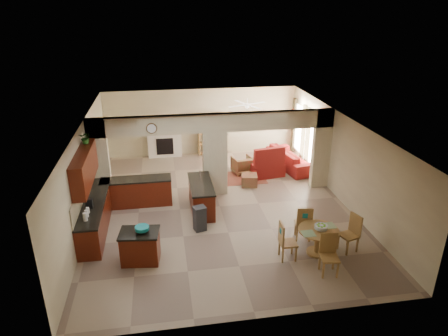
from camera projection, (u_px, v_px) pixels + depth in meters
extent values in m
plane|color=gray|center=(220.00, 206.00, 12.81)|extent=(10.00, 10.00, 0.00)
plane|color=white|center=(219.00, 122.00, 11.74)|extent=(10.00, 10.00, 0.00)
plane|color=beige|center=(202.00, 122.00, 16.84)|extent=(8.00, 0.00, 8.00)
plane|color=beige|center=(259.00, 262.00, 7.72)|extent=(8.00, 0.00, 8.00)
plane|color=beige|center=(85.00, 174.00, 11.68)|extent=(0.00, 10.00, 10.00)
plane|color=beige|center=(342.00, 159.00, 12.87)|extent=(0.00, 10.00, 10.00)
cube|color=beige|center=(100.00, 161.00, 12.64)|extent=(0.60, 0.25, 2.80)
cube|color=beige|center=(215.00, 163.00, 13.30)|extent=(0.80, 0.25, 2.20)
cube|color=beige|center=(321.00, 149.00, 13.74)|extent=(0.60, 0.25, 2.80)
cube|color=beige|center=(215.00, 123.00, 12.77)|extent=(8.00, 0.25, 0.60)
cube|color=#3B1406|center=(96.00, 216.00, 11.37)|extent=(0.60, 3.20, 0.86)
cube|color=black|center=(94.00, 202.00, 11.19)|extent=(0.62, 3.22, 0.05)
cube|color=tan|center=(82.00, 192.00, 11.03)|extent=(0.02, 3.20, 0.55)
cube|color=#3B1406|center=(137.00, 192.00, 12.78)|extent=(2.20, 0.60, 0.86)
cube|color=black|center=(136.00, 179.00, 12.61)|extent=(2.22, 0.62, 0.05)
cube|color=#3B1406|center=(84.00, 168.00, 10.78)|extent=(0.35, 2.40, 0.90)
cube|color=#3B1406|center=(201.00, 197.00, 12.47)|extent=(0.65, 1.80, 0.86)
cube|color=black|center=(201.00, 184.00, 12.29)|extent=(0.70, 1.85, 0.05)
cube|color=silver|center=(204.00, 210.00, 11.70)|extent=(0.58, 0.04, 0.70)
cylinder|color=#52381B|center=(152.00, 128.00, 12.35)|extent=(0.34, 0.03, 0.34)
cube|color=brown|center=(243.00, 178.00, 14.90)|extent=(1.60, 1.30, 0.01)
cube|color=beige|center=(165.00, 144.00, 16.78)|extent=(1.40, 0.28, 1.10)
cube|color=black|center=(165.00, 146.00, 16.67)|extent=(0.70, 0.04, 0.70)
cube|color=beige|center=(164.00, 131.00, 16.53)|extent=(1.60, 0.35, 0.10)
cube|color=olive|center=(211.00, 134.00, 16.92)|extent=(1.00, 0.32, 1.80)
cube|color=white|center=(314.00, 142.00, 15.04)|extent=(0.02, 0.90, 1.90)
cube|color=white|center=(299.00, 129.00, 16.59)|extent=(0.02, 0.90, 1.90)
cube|color=white|center=(306.00, 139.00, 15.87)|extent=(0.02, 0.70, 2.10)
cube|color=#46251C|center=(319.00, 147.00, 14.49)|extent=(0.10, 0.28, 2.30)
cube|color=#46251C|center=(308.00, 137.00, 15.58)|extent=(0.10, 0.28, 2.30)
cube|color=#46251C|center=(303.00, 133.00, 16.04)|extent=(0.10, 0.28, 2.30)
cube|color=#46251C|center=(294.00, 125.00, 17.13)|extent=(0.10, 0.28, 2.30)
cylinder|color=white|center=(247.00, 105.00, 14.79)|extent=(1.00, 1.00, 0.10)
cube|color=#3B1406|center=(140.00, 247.00, 9.97)|extent=(0.98, 0.74, 0.79)
cube|color=black|center=(139.00, 233.00, 9.81)|extent=(1.04, 0.80, 0.05)
cylinder|color=#12797E|center=(142.00, 229.00, 9.76)|extent=(0.34, 0.34, 0.16)
cube|color=#29292C|center=(200.00, 219.00, 11.36)|extent=(0.38, 0.35, 0.68)
cylinder|color=olive|center=(319.00, 230.00, 10.16)|extent=(1.04, 1.04, 0.04)
cylinder|color=olive|center=(317.00, 241.00, 10.28)|extent=(0.15, 0.15, 0.67)
cylinder|color=olive|center=(316.00, 252.00, 10.41)|extent=(0.53, 0.53, 0.06)
cylinder|color=#63BF28|center=(321.00, 227.00, 10.07)|extent=(0.33, 0.33, 0.18)
imported|color=maroon|center=(291.00, 158.00, 15.78)|extent=(2.67, 1.47, 0.74)
cube|color=maroon|center=(266.00, 168.00, 15.14)|extent=(1.32, 1.14, 0.47)
imported|color=maroon|center=(242.00, 165.00, 15.23)|extent=(0.83, 0.85, 0.65)
cube|color=maroon|center=(249.00, 180.00, 14.24)|extent=(0.63, 0.63, 0.40)
imported|color=#1D5216|center=(86.00, 138.00, 11.20)|extent=(0.35, 0.31, 0.36)
cube|color=olive|center=(303.00, 224.00, 10.92)|extent=(0.50, 0.50, 0.05)
cube|color=olive|center=(308.00, 228.00, 11.15)|extent=(0.04, 0.04, 0.44)
cube|color=olive|center=(295.00, 228.00, 11.17)|extent=(0.04, 0.04, 0.44)
cube|color=olive|center=(309.00, 235.00, 10.84)|extent=(0.04, 0.04, 0.44)
cube|color=olive|center=(297.00, 234.00, 10.85)|extent=(0.04, 0.04, 0.44)
cube|color=olive|center=(305.00, 218.00, 10.63)|extent=(0.42, 0.13, 0.55)
cube|color=#12797E|center=(305.00, 216.00, 10.58)|extent=(0.14, 0.04, 0.14)
cube|color=olive|center=(349.00, 236.00, 10.37)|extent=(0.53, 0.53, 0.05)
cube|color=olive|center=(338.00, 242.00, 10.52)|extent=(0.04, 0.04, 0.44)
cube|color=olive|center=(347.00, 248.00, 10.24)|extent=(0.04, 0.04, 0.44)
cube|color=olive|center=(348.00, 238.00, 10.67)|extent=(0.04, 0.04, 0.44)
cube|color=olive|center=(357.00, 245.00, 10.39)|extent=(0.04, 0.04, 0.44)
cube|color=olive|center=(356.00, 224.00, 10.33)|extent=(0.17, 0.41, 0.55)
cube|color=#12797E|center=(357.00, 221.00, 10.32)|extent=(0.05, 0.14, 0.14)
cube|color=olive|center=(329.00, 258.00, 9.46)|extent=(0.47, 0.47, 0.05)
cube|color=olive|center=(323.00, 270.00, 9.39)|extent=(0.04, 0.04, 0.44)
cube|color=olive|center=(338.00, 270.00, 9.40)|extent=(0.04, 0.04, 0.44)
cube|color=olive|center=(320.00, 262.00, 9.70)|extent=(0.04, 0.04, 0.44)
cube|color=olive|center=(333.00, 261.00, 9.71)|extent=(0.04, 0.04, 0.44)
cube|color=olive|center=(328.00, 243.00, 9.52)|extent=(0.42, 0.09, 0.55)
cube|color=#12797E|center=(328.00, 240.00, 9.52)|extent=(0.14, 0.03, 0.14)
cube|color=olive|center=(288.00, 243.00, 10.04)|extent=(0.43, 0.43, 0.05)
cube|color=olive|center=(296.00, 254.00, 10.00)|extent=(0.04, 0.04, 0.44)
cube|color=olive|center=(292.00, 247.00, 10.31)|extent=(0.04, 0.04, 0.44)
cube|color=olive|center=(283.00, 255.00, 9.95)|extent=(0.04, 0.04, 0.44)
cube|color=olive|center=(279.00, 248.00, 10.27)|extent=(0.04, 0.04, 0.44)
cube|color=olive|center=(281.00, 233.00, 9.91)|extent=(0.05, 0.42, 0.55)
cube|color=#12797E|center=(281.00, 231.00, 9.88)|extent=(0.01, 0.14, 0.14)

